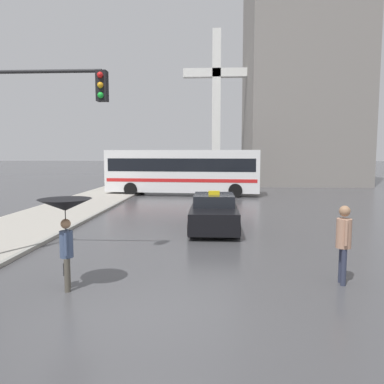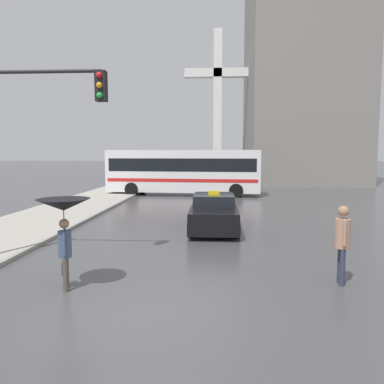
{
  "view_description": "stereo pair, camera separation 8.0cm",
  "coord_description": "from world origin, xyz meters",
  "views": [
    {
      "loc": [
        1.3,
        -6.62,
        3.02
      ],
      "look_at": [
        0.4,
        9.13,
        1.4
      ],
      "focal_mm": 35.0,
      "sensor_mm": 36.0,
      "label": 1
    },
    {
      "loc": [
        1.38,
        -6.62,
        3.02
      ],
      "look_at": [
        0.4,
        9.13,
        1.4
      ],
      "focal_mm": 35.0,
      "sensor_mm": 36.0,
      "label": 2
    }
  ],
  "objects": [
    {
      "name": "building_tower_near",
      "position": [
        10.21,
        33.9,
        13.52
      ],
      "size": [
        10.84,
        13.15,
        27.05
      ],
      "color": "gray",
      "rests_on": "ground_plane"
    },
    {
      "name": "taxi",
      "position": [
        1.33,
        8.17,
        0.66
      ],
      "size": [
        1.91,
        4.36,
        1.56
      ],
      "rotation": [
        0.0,
        0.0,
        3.14
      ],
      "color": "black",
      "rests_on": "ground_plane"
    },
    {
      "name": "traffic_light",
      "position": [
        -3.63,
        3.4,
        3.84
      ],
      "size": [
        3.61,
        0.38,
        5.51
      ],
      "color": "black",
      "rests_on": "ground_plane"
    },
    {
      "name": "monument_cross",
      "position": [
        1.58,
        34.41,
        9.13
      ],
      "size": [
        7.08,
        0.9,
        16.1
      ],
      "color": "white",
      "rests_on": "ground_plane"
    },
    {
      "name": "pedestrian_man",
      "position": [
        4.3,
        2.0,
        1.11
      ],
      "size": [
        0.36,
        0.49,
        1.84
      ],
      "rotation": [
        0.0,
        0.0,
        -1.65
      ],
      "color": "#2D3347",
      "rests_on": "ground_plane"
    },
    {
      "name": "city_bus",
      "position": [
        -0.94,
        20.73,
        1.82
      ],
      "size": [
        11.24,
        3.35,
        3.28
      ],
      "rotation": [
        0.0,
        0.0,
        -1.65
      ],
      "color": "silver",
      "rests_on": "ground_plane"
    },
    {
      "name": "pedestrian_with_umbrella",
      "position": [
        -1.92,
        1.25,
        1.7
      ],
      "size": [
        1.15,
        1.15,
        2.04
      ],
      "rotation": [
        0.0,
        0.0,
        1.89
      ],
      "color": "#4C473D",
      "rests_on": "ground_plane"
    },
    {
      "name": "ground_plane",
      "position": [
        0.0,
        0.0,
        0.0
      ],
      "size": [
        300.0,
        300.0,
        0.0
      ],
      "primitive_type": "plane",
      "color": "#424244"
    }
  ]
}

